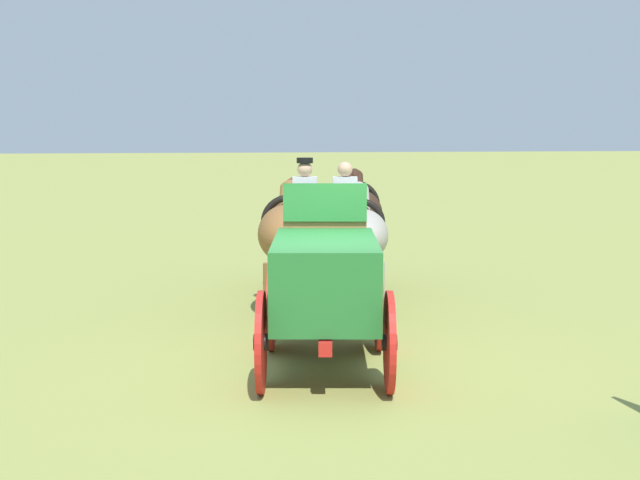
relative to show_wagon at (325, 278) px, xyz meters
The scene contains 6 objects.
ground_plane 1.21m from the show_wagon, behind, with size 220.00×220.00×0.00m, color olive.
show_wagon is the anchor object (origin of this frame).
draft_horse_rear_near 3.61m from the show_wagon, ahead, with size 3.04×1.27×2.24m.
draft_horse_rear_off 3.62m from the show_wagon, 19.38° to the right, with size 3.18×1.19×2.20m.
draft_horse_lead_near 6.19m from the show_wagon, ahead, with size 3.02×1.18×2.16m.
draft_horse_lead_off 6.18m from the show_wagon, 15.08° to the right, with size 3.16×1.31×2.33m.
Camera 1 is at (-11.89, 1.92, 3.19)m, focal length 52.11 mm.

